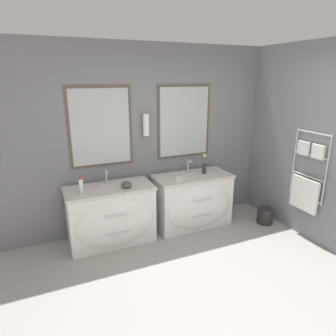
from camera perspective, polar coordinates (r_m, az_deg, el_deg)
The scene contains 12 objects.
ground_plane at distance 3.32m, azimuth 11.63°, elevation -23.84°, with size 16.00×16.00×0.00m, color #9E9993.
wall_back at distance 4.34m, azimuth -2.57°, elevation 5.79°, with size 5.04×0.17×2.60m.
wall_right at distance 4.46m, azimuth 24.74°, elevation 4.29°, with size 0.13×3.92×2.60m.
vanity_left at distance 4.08m, azimuth -10.73°, elevation -8.86°, with size 1.14×0.61×0.78m.
vanity_right at distance 4.47m, azimuth 4.78°, elevation -6.20°, with size 1.14×0.61×0.78m.
faucet_left at distance 4.05m, azimuth -11.65°, elevation -1.74°, with size 0.17×0.12×0.20m.
faucet_right at distance 4.45m, azimuth 3.92°, elevation 0.28°, with size 0.17×0.12×0.20m.
toiletry_bottle at distance 3.79m, azimuth -16.22°, elevation -3.35°, with size 0.05×0.05×0.21m.
amenity_bowl at distance 3.89m, azimuth -7.90°, elevation -3.15°, with size 0.14×0.14×0.09m.
flower_vase at distance 4.44m, azimuth 6.92°, elevation 0.51°, with size 0.06×0.06×0.30m.
soap_dish at distance 4.16m, azimuth 2.07°, elevation -2.00°, with size 0.10×0.07×0.04m.
waste_bin at distance 4.85m, azimuth 17.97°, elevation -8.55°, with size 0.24×0.24×0.24m.
Camera 1 is at (-1.55, -1.99, 2.15)m, focal length 32.00 mm.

